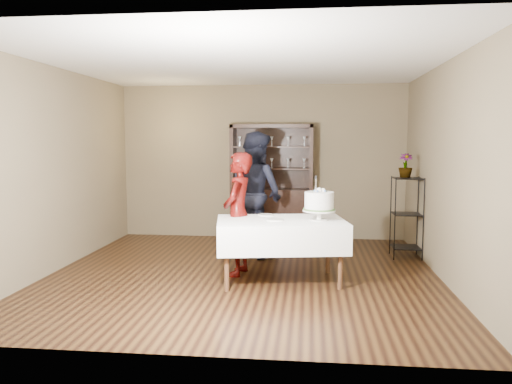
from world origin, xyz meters
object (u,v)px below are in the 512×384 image
plant_etagere (407,214)px  woman (238,214)px  man (256,194)px  cake_table (281,234)px  china_hutch (272,202)px  cake (319,202)px  potted_plant (405,165)px

plant_etagere → woman: bearing=-152.8°
man → cake_table: bearing=151.5°
china_hutch → plant_etagere: size_ratio=1.67×
china_hutch → cake: (0.77, -2.53, 0.32)m
plant_etagere → woman: size_ratio=0.76×
potted_plant → woman: bearing=-151.7°
potted_plant → cake_table: bearing=-138.9°
woman → potted_plant: size_ratio=4.45×
china_hutch → woman: (-0.27, -2.26, 0.13)m
woman → cake_table: bearing=71.6°
plant_etagere → cake_table: size_ratio=0.71×
woman → china_hutch: bearing=-179.1°
man → cake: size_ratio=3.43×
plant_etagere → cake: 2.01m
china_hutch → cake: 2.66m
cake_table → man: bearing=108.2°
china_hutch → man: (-0.16, -1.14, 0.27)m
plant_etagere → woman: 2.64m
china_hutch → plant_etagere: bearing=-26.8°
cake_table → man: (-0.46, 1.40, 0.34)m
china_hutch → cake: china_hutch is taller
plant_etagere → cake: bearing=-131.6°
plant_etagere → cake: cake is taller
cake_table → man: 1.51m
cake → potted_plant: bearing=49.8°
potted_plant → cake: bearing=-130.2°
plant_etagere → potted_plant: size_ratio=3.37×
cake_table → cake: bearing=0.5°
cake → woman: bearing=165.2°
plant_etagere → cake: size_ratio=2.21×
china_hutch → plant_etagere: 2.33m
china_hutch → cake: size_ratio=3.68×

